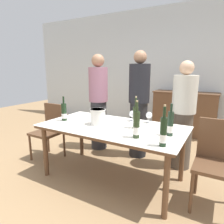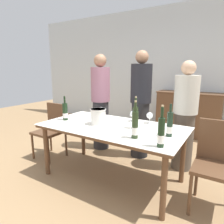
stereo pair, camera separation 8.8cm
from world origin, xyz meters
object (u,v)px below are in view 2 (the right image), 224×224
(ice_bucket, at_px, (98,116))
(chair_left_end, at_px, (53,127))
(person_host, at_px, (101,103))
(person_guest_right, at_px, (185,117))
(wine_bottle_4, at_px, (161,133))
(wine_bottle_2, at_px, (170,125))
(wine_glass_0, at_px, (150,116))
(wine_bottle_3, at_px, (135,118))
(wine_glass_1, at_px, (101,110))
(wine_glass_2, at_px, (133,114))
(wine_bottle_0, at_px, (65,112))
(chair_right_end, at_px, (217,159))
(person_guest_left, at_px, (141,105))
(wine_bottle_1, at_px, (135,125))
(sideboard_cabinet, at_px, (188,114))
(dining_table, at_px, (112,131))

(ice_bucket, bearing_deg, chair_left_end, 173.81)
(person_host, bearing_deg, person_guest_right, -0.54)
(ice_bucket, height_order, wine_bottle_4, wine_bottle_4)
(wine_bottle_2, relative_size, wine_glass_0, 2.36)
(wine_bottle_4, bearing_deg, person_guest_right, 91.48)
(wine_bottle_3, height_order, wine_glass_1, wine_bottle_3)
(wine_glass_1, bearing_deg, wine_glass_2, -3.00)
(wine_bottle_0, xyz_separation_m, person_host, (-0.02, 0.89, 0.00))
(ice_bucket, bearing_deg, chair_right_end, 4.49)
(wine_glass_1, xyz_separation_m, person_guest_left, (0.44, 0.46, 0.04))
(wine_bottle_3, xyz_separation_m, wine_bottle_4, (0.45, -0.40, 0.01))
(wine_bottle_1, height_order, wine_glass_2, wine_bottle_1)
(chair_right_end, bearing_deg, sideboard_cabinet, 108.03)
(chair_left_end, bearing_deg, wine_bottle_2, -2.86)
(wine_glass_1, xyz_separation_m, person_guest_right, (1.14, 0.40, -0.05))
(dining_table, bearing_deg, person_guest_right, 47.16)
(sideboard_cabinet, relative_size, wine_glass_0, 8.79)
(wine_glass_1, relative_size, chair_left_end, 0.16)
(wine_glass_0, height_order, person_guest_left, person_guest_left)
(wine_bottle_4, distance_m, person_host, 1.86)
(wine_bottle_1, bearing_deg, chair_left_end, 168.31)
(wine_glass_1, bearing_deg, dining_table, -41.42)
(wine_bottle_2, relative_size, wine_glass_2, 2.45)
(wine_bottle_0, height_order, wine_bottle_4, wine_bottle_4)
(wine_bottle_2, distance_m, chair_left_end, 1.97)
(wine_bottle_1, distance_m, wine_glass_2, 0.68)
(wine_glass_1, distance_m, wine_glass_2, 0.55)
(dining_table, distance_m, wine_glass_2, 0.40)
(dining_table, distance_m, ice_bucket, 0.26)
(wine_bottle_3, xyz_separation_m, person_host, (-1.02, 0.73, -0.01))
(sideboard_cabinet, distance_m, wine_bottle_3, 2.33)
(sideboard_cabinet, distance_m, wine_glass_2, 2.07)
(dining_table, bearing_deg, chair_left_end, 176.02)
(wine_bottle_1, bearing_deg, person_guest_right, 74.90)
(dining_table, bearing_deg, wine_bottle_0, -172.16)
(person_guest_right, bearing_deg, wine_bottle_4, -88.52)
(chair_left_end, distance_m, person_host, 0.92)
(sideboard_cabinet, relative_size, chair_left_end, 1.52)
(ice_bucket, distance_m, wine_glass_1, 0.46)
(sideboard_cabinet, height_order, wine_glass_0, sideboard_cabinet)
(wine_bottle_3, distance_m, wine_glass_1, 0.78)
(wine_bottle_4, distance_m, wine_glass_2, 0.93)
(ice_bucket, bearing_deg, wine_bottle_3, 9.47)
(ice_bucket, distance_m, chair_right_end, 1.43)
(wine_bottle_0, height_order, wine_glass_1, wine_bottle_0)
(wine_glass_1, bearing_deg, wine_bottle_0, -121.85)
(wine_glass_0, distance_m, person_guest_left, 0.58)
(wine_glass_1, bearing_deg, wine_bottle_3, -23.74)
(dining_table, relative_size, wine_glass_2, 12.56)
(dining_table, distance_m, person_guest_left, 0.86)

